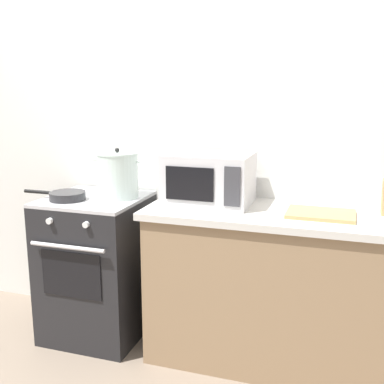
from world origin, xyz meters
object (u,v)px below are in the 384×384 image
(microwave, at_px, (209,179))
(cutting_board, at_px, (321,214))
(stove, at_px, (97,266))
(frying_pan, at_px, (66,196))
(stock_pot, at_px, (118,175))

(microwave, xyz_separation_m, cutting_board, (0.65, -0.08, -0.14))
(stove, xyz_separation_m, frying_pan, (-0.13, -0.11, 0.48))
(stove, bearing_deg, microwave, 6.21)
(stock_pot, distance_m, frying_pan, 0.34)
(frying_pan, height_order, microwave, microwave)
(stock_pot, bearing_deg, cutting_board, -2.40)
(microwave, bearing_deg, frying_pan, -167.71)
(stove, height_order, frying_pan, frying_pan)
(stove, relative_size, microwave, 1.84)
(stove, bearing_deg, stock_pot, 20.09)
(stove, height_order, cutting_board, cutting_board)
(stove, xyz_separation_m, cutting_board, (1.38, 0.00, 0.47))
(frying_pan, xyz_separation_m, cutting_board, (1.51, 0.11, -0.02))
(stove, relative_size, stock_pot, 2.69)
(stock_pot, distance_m, microwave, 0.58)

